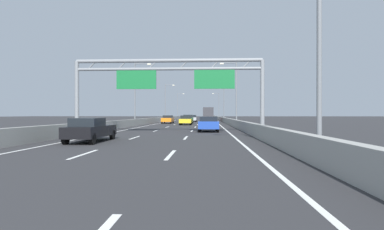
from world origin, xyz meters
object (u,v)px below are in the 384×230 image
at_px(sign_gantry, 170,77).
at_px(blue_car, 208,124).
at_px(silver_car, 192,118).
at_px(streetlamp_right_far, 223,100).
at_px(black_car, 90,130).
at_px(yellow_car, 186,120).
at_px(streetlamp_right_near, 313,19).
at_px(green_car, 188,119).
at_px(white_car, 189,116).
at_px(streetlamp_left_far, 166,100).
at_px(orange_car, 168,119).
at_px(streetlamp_right_mid, 235,89).
at_px(streetlamp_left_mid, 136,90).
at_px(box_truck, 208,114).
at_px(streetlamp_left_distant, 178,104).
at_px(streetlamp_right_distant, 218,104).

bearing_deg(sign_gantry, blue_car, 46.22).
distance_m(blue_car, silver_car, 38.03).
xyz_separation_m(streetlamp_right_far, black_car, (-11.16, -62.61, -4.66)).
distance_m(yellow_car, blue_car, 18.54).
height_order(streetlamp_right_near, yellow_car, streetlamp_right_near).
bearing_deg(green_car, black_car, -95.29).
distance_m(streetlamp_right_far, silver_car, 15.98).
bearing_deg(white_car, yellow_car, -87.17).
xyz_separation_m(blue_car, silver_car, (-3.31, 37.88, -0.00)).
height_order(streetlamp_left_far, streetlamp_right_far, same).
height_order(blue_car, black_car, black_car).
relative_size(yellow_car, orange_car, 0.98).
xyz_separation_m(sign_gantry, streetlamp_left_far, (-7.60, 54.72, 0.59)).
bearing_deg(silver_car, yellow_car, -90.24).
height_order(streetlamp_right_mid, white_car, streetlamp_right_mid).
xyz_separation_m(sign_gantry, streetlamp_left_mid, (-7.60, 20.53, 0.59)).
bearing_deg(white_car, streetlamp_left_far, -96.23).
bearing_deg(box_truck, green_car, -103.38).
distance_m(green_car, silver_car, 11.35).
xyz_separation_m(streetlamp_left_mid, white_car, (4.03, 71.12, -4.67)).
xyz_separation_m(streetlamp_left_mid, box_truck, (11.03, 25.21, -3.67)).
bearing_deg(streetlamp_left_mid, green_car, 52.36).
distance_m(streetlamp_right_near, orange_car, 44.29).
xyz_separation_m(streetlamp_right_near, streetlamp_left_distant, (-14.93, 102.56, 0.00)).
bearing_deg(streetlamp_left_distant, streetlamp_right_near, -81.72).
xyz_separation_m(white_car, box_truck, (6.99, -45.91, 1.00)).
bearing_deg(streetlamp_right_far, box_truck, -113.49).
relative_size(streetlamp_right_mid, silver_car, 2.13).
xyz_separation_m(streetlamp_left_far, silver_car, (7.58, -13.41, -4.65)).
xyz_separation_m(orange_car, blue_car, (7.17, -25.52, -0.00)).
height_order(streetlamp_right_near, streetlamp_left_far, same).
bearing_deg(streetlamp_left_mid, silver_car, 69.97).
xyz_separation_m(blue_car, green_car, (-3.61, 26.54, 0.04)).
bearing_deg(orange_car, silver_car, 72.70).
xyz_separation_m(streetlamp_left_mid, yellow_car, (7.49, 1.13, -4.65)).
xyz_separation_m(streetlamp_left_mid, streetlamp_right_distant, (14.93, 68.37, 0.00)).
height_order(streetlamp_right_distant, orange_car, streetlamp_right_distant).
bearing_deg(green_car, silver_car, 88.49).
bearing_deg(green_car, streetlamp_left_distant, 97.04).
xyz_separation_m(streetlamp_right_near, streetlamp_right_far, (0.00, 68.37, 0.00)).
xyz_separation_m(green_car, black_car, (-3.50, -37.86, -0.05)).
height_order(streetlamp_right_mid, blue_car, streetlamp_right_mid).
height_order(streetlamp_right_far, box_truck, streetlamp_right_far).
height_order(white_car, green_car, green_car).
height_order(yellow_car, white_car, yellow_car).
height_order(streetlamp_left_far, white_car, streetlamp_left_far).
xyz_separation_m(white_car, blue_car, (6.86, -88.22, 0.02)).
relative_size(streetlamp_right_near, green_car, 2.23).
relative_size(sign_gantry, green_car, 3.79).
height_order(streetlamp_right_far, green_car, streetlamp_right_far).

